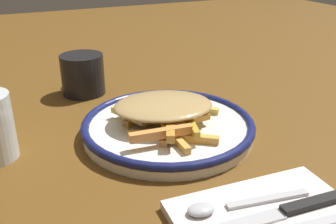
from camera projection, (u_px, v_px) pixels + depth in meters
ground_plane at (168, 134)px, 0.63m from camera, size 2.60×2.60×0.00m
plate at (168, 126)px, 0.63m from camera, size 0.28×0.28×0.03m
fries_heap at (164, 110)px, 0.61m from camera, size 0.19×0.19×0.04m
napkin at (270, 222)px, 0.43m from camera, size 0.16×0.22×0.01m
knife at (285, 211)px, 0.43m from camera, size 0.03×0.21×0.01m
spoon at (228, 205)px, 0.44m from camera, size 0.04×0.15×0.01m
coffee_mug at (83, 74)px, 0.79m from camera, size 0.11×0.09×0.08m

